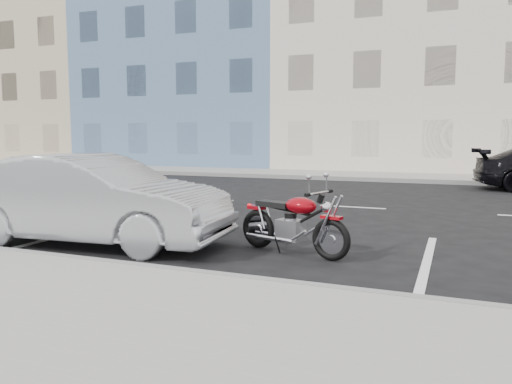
% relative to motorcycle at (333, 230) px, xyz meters
% --- Properties ---
extents(ground, '(120.00, 120.00, 0.00)m').
position_rel_motorcycle_xyz_m(ground, '(1.22, 5.36, -0.44)').
color(ground, black).
rests_on(ground, ground).
extents(sidewalk_far, '(80.00, 3.40, 0.15)m').
position_rel_motorcycle_xyz_m(sidewalk_far, '(-3.78, 14.06, -0.36)').
color(sidewalk_far, gray).
rests_on(sidewalk_far, ground).
extents(curb_near, '(80.00, 0.12, 0.16)m').
position_rel_motorcycle_xyz_m(curb_near, '(-3.78, -1.64, -0.36)').
color(curb_near, gray).
rests_on(curb_near, ground).
extents(curb_far, '(80.00, 0.12, 0.16)m').
position_rel_motorcycle_xyz_m(curb_far, '(-3.78, 12.36, -0.36)').
color(curb_far, gray).
rests_on(curb_far, ground).
extents(bldg_far_west, '(12.00, 12.00, 12.00)m').
position_rel_motorcycle_xyz_m(bldg_far_west, '(-24.78, 21.66, 5.56)').
color(bldg_far_west, '#C1AE8C').
rests_on(bldg_far_west, ground).
extents(bldg_blue, '(12.00, 12.00, 13.00)m').
position_rel_motorcycle_xyz_m(bldg_blue, '(-12.78, 21.66, 6.06)').
color(bldg_blue, slate).
rests_on(bldg_blue, ground).
extents(bldg_cream, '(12.00, 12.00, 11.50)m').
position_rel_motorcycle_xyz_m(bldg_cream, '(-0.78, 21.66, 5.31)').
color(bldg_cream, beige).
rests_on(bldg_cream, ground).
extents(motorcycle, '(1.85, 0.82, 0.95)m').
position_rel_motorcycle_xyz_m(motorcycle, '(0.00, 0.00, 0.00)').
color(motorcycle, black).
rests_on(motorcycle, ground).
extents(sedan_silver, '(4.51, 1.92, 1.45)m').
position_rel_motorcycle_xyz_m(sedan_silver, '(-3.80, -0.37, 0.29)').
color(sedan_silver, '#A0A2A7').
rests_on(sedan_silver, ground).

